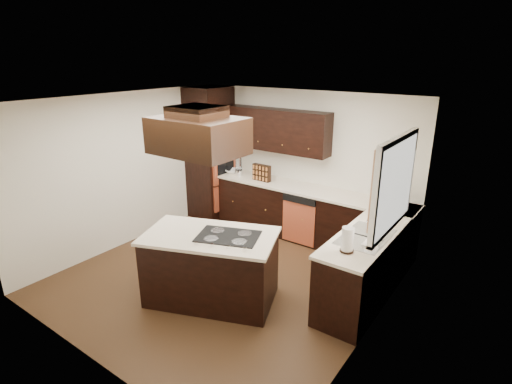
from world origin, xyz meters
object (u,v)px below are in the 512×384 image
range_hood (198,136)px  spice_rack (262,173)px  island (211,269)px  oven_column (211,163)px

range_hood → spice_rack: (-0.67, 2.26, -1.09)m
island → spice_rack: size_ratio=4.53×
oven_column → range_hood: 3.13m
spice_rack → island: bearing=-69.0°
oven_column → island: oven_column is taller
oven_column → island: size_ratio=1.33×
island → oven_column: bearing=110.0°
oven_column → range_hood: size_ratio=2.02×
range_hood → spice_rack: bearing=106.5°
range_hood → island: bearing=18.1°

